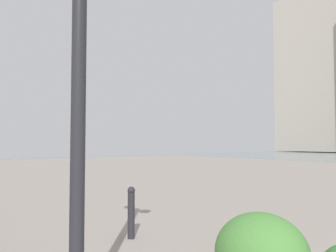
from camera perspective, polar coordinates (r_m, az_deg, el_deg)
The scene contains 3 objects.
building_highrise at distance 78.69m, azimuth 24.36°, elevation 7.50°, with size 13.38×15.96×30.62m.
lamppost at distance 3.66m, azimuth -14.25°, elevation 18.10°, with size 0.98×0.28×4.47m.
bollard_mid at distance 6.18m, azimuth -6.04°, elevation -13.70°, with size 0.13×0.13×0.88m.
Camera 1 is at (0.40, 2.39, 1.63)m, focal length 37.31 mm.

